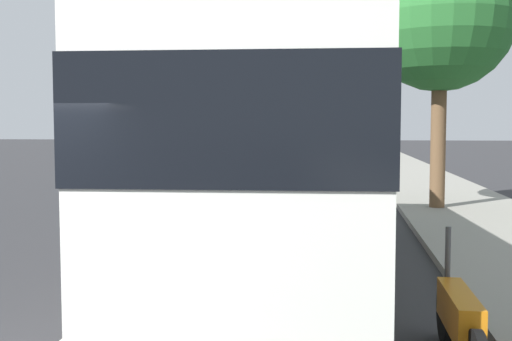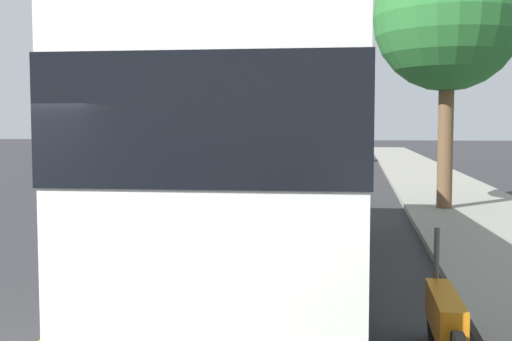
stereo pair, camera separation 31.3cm
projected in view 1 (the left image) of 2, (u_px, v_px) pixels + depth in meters
sidewalk_curb at (490, 226)px, 14.06m from camera, size 110.00×3.60×0.14m
lane_divider_line at (219, 223)px, 14.94m from camera, size 110.00×0.16×0.01m
coach_bus at (269, 149)px, 9.62m from camera, size 10.48×3.09×3.55m
motorcycle_nearest_curb at (459, 321)px, 5.84m from camera, size 2.27×0.24×1.28m
car_oncoming at (241, 161)px, 30.07m from camera, size 4.34×2.17×1.50m
car_behind_bus at (333, 150)px, 42.41m from camera, size 4.49×1.96×1.57m
car_side_street at (283, 147)px, 49.73m from camera, size 4.50×2.01×1.52m
roadside_tree_mid_block at (441, 19)px, 16.51m from camera, size 3.96×3.96×7.25m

